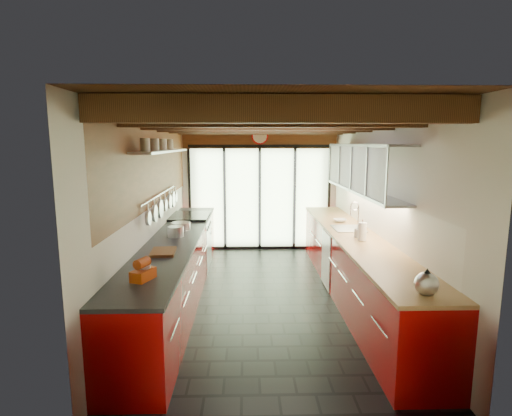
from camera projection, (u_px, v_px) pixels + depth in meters
name	position (u px, v px, depth m)	size (l,w,h in m)	color
ground	(266.00, 297.00, 5.79)	(5.50, 5.50, 0.00)	black
room_shell	(266.00, 184.00, 5.52)	(5.50, 5.50, 5.50)	silver
ceiling_beams	(265.00, 126.00, 5.77)	(3.14, 5.06, 4.90)	#593316
glass_door	(260.00, 170.00, 8.18)	(2.95, 0.10, 2.90)	#C6EAAD
left_counter	(177.00, 267.00, 5.68)	(0.68, 5.00, 0.92)	#A70808
range_stove	(191.00, 242.00, 7.11)	(0.66, 0.90, 0.97)	silver
right_counter	(354.00, 266.00, 5.75)	(0.68, 5.00, 0.92)	#A70808
sink_assembly	(349.00, 226.00, 6.06)	(0.45, 0.52, 0.43)	silver
upper_cabinets_right	(363.00, 168.00, 5.82)	(0.34, 3.00, 3.00)	silver
left_wall_fixtures	(164.00, 173.00, 5.75)	(0.28, 2.60, 0.96)	silver
stand_mixer	(143.00, 271.00, 3.81)	(0.22, 0.28, 0.22)	#CA4610
pot_large	(176.00, 231.00, 5.57)	(0.22, 0.22, 0.14)	silver
pot_small	(181.00, 226.00, 6.01)	(0.29, 0.29, 0.11)	silver
cutting_board	(163.00, 252.00, 4.73)	(0.28, 0.39, 0.03)	brown
kettle	(427.00, 282.00, 3.44)	(0.27, 0.29, 0.24)	silver
paper_towel	(362.00, 232.00, 5.33)	(0.13, 0.13, 0.29)	white
soap_bottle	(358.00, 231.00, 5.51)	(0.08, 0.08, 0.18)	silver
bowl	(340.00, 221.00, 6.59)	(0.21, 0.21, 0.05)	silver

